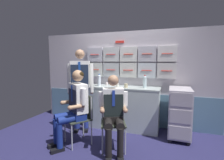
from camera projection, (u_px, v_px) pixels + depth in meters
ground at (102, 152)px, 2.77m from camera, size 4.80×4.80×0.04m
galley_bulkhead at (125, 78)px, 3.93m from camera, size 4.20×0.14×2.15m
galley_counter at (123, 107)px, 3.73m from camera, size 1.60×0.53×0.92m
service_trolley at (180, 112)px, 3.21m from camera, size 0.40×0.65×0.97m
folding_chair_left at (83, 113)px, 3.04m from camera, size 0.56×0.56×0.86m
crew_member_left at (74, 104)px, 2.93m from camera, size 0.65×0.70×1.32m
folding_chair_right at (113, 116)px, 2.88m from camera, size 0.52×0.52×0.86m
crew_member_right at (113, 110)px, 2.70m from camera, size 0.54×0.66×1.25m
crew_member_standing at (80, 83)px, 3.49m from camera, size 0.51×0.37×1.71m
water_bottle_blue_cap at (99, 80)px, 3.80m from camera, size 0.07×0.07×0.27m
water_bottle_tall at (145, 82)px, 3.55m from camera, size 0.08×0.08×0.26m
paper_cup_tan at (126, 86)px, 3.53m from camera, size 0.07×0.07×0.09m
coffee_cup_white at (107, 83)px, 3.99m from camera, size 0.06×0.06×0.06m
paper_cup_blue at (117, 85)px, 3.62m from camera, size 0.07×0.07×0.08m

